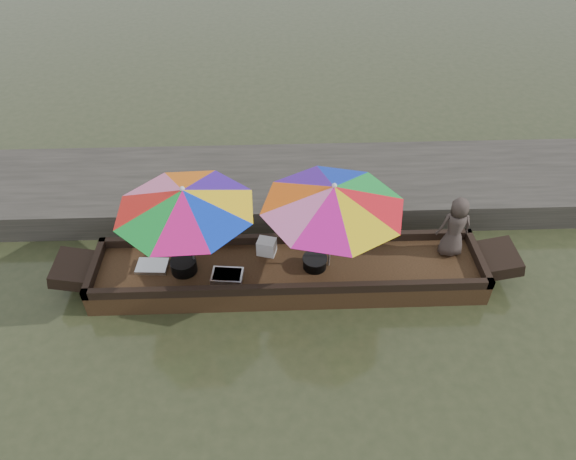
{
  "coord_description": "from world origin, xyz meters",
  "views": [
    {
      "loc": [
        -0.21,
        -5.6,
        5.99
      ],
      "look_at": [
        0.0,
        0.1,
        1.0
      ],
      "focal_mm": 32.0,
      "sensor_mm": 36.0,
      "label": 1
    }
  ],
  "objects_px": {
    "tray_crayfish": "(227,276)",
    "tray_scallop": "(152,266)",
    "supply_bag": "(267,247)",
    "boat_hull": "(288,274)",
    "umbrella_bow": "(189,230)",
    "cooking_pot": "(184,266)",
    "umbrella_stern": "(331,227)",
    "vendor": "(455,227)",
    "charcoal_grill": "(315,263)"
  },
  "relations": [
    {
      "from": "tray_crayfish",
      "to": "charcoal_grill",
      "type": "bearing_deg",
      "value": 8.32
    },
    {
      "from": "umbrella_bow",
      "to": "boat_hull",
      "type": "bearing_deg",
      "value": 0.0
    },
    {
      "from": "boat_hull",
      "to": "umbrella_bow",
      "type": "distance_m",
      "value": 1.72
    },
    {
      "from": "tray_crayfish",
      "to": "cooking_pot",
      "type": "bearing_deg",
      "value": 164.38
    },
    {
      "from": "tray_scallop",
      "to": "vendor",
      "type": "bearing_deg",
      "value": 2.24
    },
    {
      "from": "boat_hull",
      "to": "vendor",
      "type": "xyz_separation_m",
      "value": [
        2.56,
        0.22,
        0.7
      ]
    },
    {
      "from": "umbrella_stern",
      "to": "cooking_pot",
      "type": "bearing_deg",
      "value": -178.96
    },
    {
      "from": "tray_crayfish",
      "to": "charcoal_grill",
      "type": "height_order",
      "value": "charcoal_grill"
    },
    {
      "from": "charcoal_grill",
      "to": "umbrella_bow",
      "type": "xyz_separation_m",
      "value": [
        -1.84,
        0.03,
        0.69
      ]
    },
    {
      "from": "cooking_pot",
      "to": "vendor",
      "type": "xyz_separation_m",
      "value": [
        4.15,
        0.26,
        0.42
      ]
    },
    {
      "from": "vendor",
      "to": "umbrella_stern",
      "type": "bearing_deg",
      "value": 5.59
    },
    {
      "from": "vendor",
      "to": "umbrella_bow",
      "type": "height_order",
      "value": "umbrella_bow"
    },
    {
      "from": "boat_hull",
      "to": "cooking_pot",
      "type": "relative_size",
      "value": 15.17
    },
    {
      "from": "tray_crayfish",
      "to": "supply_bag",
      "type": "xyz_separation_m",
      "value": [
        0.6,
        0.53,
        0.09
      ]
    },
    {
      "from": "cooking_pot",
      "to": "charcoal_grill",
      "type": "distance_m",
      "value": 2.0
    },
    {
      "from": "tray_scallop",
      "to": "cooking_pot",
      "type": "bearing_deg",
      "value": -8.93
    },
    {
      "from": "charcoal_grill",
      "to": "vendor",
      "type": "relative_size",
      "value": 0.34
    },
    {
      "from": "tray_scallop",
      "to": "tray_crayfish",
      "type": "bearing_deg",
      "value": -12.79
    },
    {
      "from": "cooking_pot",
      "to": "umbrella_stern",
      "type": "distance_m",
      "value": 2.32
    },
    {
      "from": "cooking_pot",
      "to": "tray_scallop",
      "type": "height_order",
      "value": "cooking_pot"
    },
    {
      "from": "cooking_pot",
      "to": "supply_bag",
      "type": "xyz_separation_m",
      "value": [
        1.26,
        0.35,
        0.03
      ]
    },
    {
      "from": "tray_crayfish",
      "to": "tray_scallop",
      "type": "xyz_separation_m",
      "value": [
        -1.17,
        0.27,
        -0.01
      ]
    },
    {
      "from": "cooking_pot",
      "to": "charcoal_grill",
      "type": "relative_size",
      "value": 1.1
    },
    {
      "from": "tray_crayfish",
      "to": "umbrella_stern",
      "type": "distance_m",
      "value": 1.73
    },
    {
      "from": "cooking_pot",
      "to": "umbrella_bow",
      "type": "xyz_separation_m",
      "value": [
        0.16,
        0.04,
        0.67
      ]
    },
    {
      "from": "supply_bag",
      "to": "vendor",
      "type": "bearing_deg",
      "value": -1.7
    },
    {
      "from": "boat_hull",
      "to": "supply_bag",
      "type": "relative_size",
      "value": 21.46
    },
    {
      "from": "supply_bag",
      "to": "boat_hull",
      "type": "bearing_deg",
      "value": -42.92
    },
    {
      "from": "vendor",
      "to": "umbrella_bow",
      "type": "distance_m",
      "value": 4.0
    },
    {
      "from": "umbrella_bow",
      "to": "supply_bag",
      "type": "bearing_deg",
      "value": 15.56
    },
    {
      "from": "cooking_pot",
      "to": "charcoal_grill",
      "type": "xyz_separation_m",
      "value": [
        2.0,
        0.01,
        -0.02
      ]
    },
    {
      "from": "boat_hull",
      "to": "supply_bag",
      "type": "bearing_deg",
      "value": 137.08
    },
    {
      "from": "boat_hull",
      "to": "cooking_pot",
      "type": "bearing_deg",
      "value": -178.56
    },
    {
      "from": "tray_scallop",
      "to": "supply_bag",
      "type": "relative_size",
      "value": 1.67
    },
    {
      "from": "umbrella_bow",
      "to": "umbrella_stern",
      "type": "xyz_separation_m",
      "value": [
        2.06,
        0.0,
        0.0
      ]
    },
    {
      "from": "boat_hull",
      "to": "tray_scallop",
      "type": "height_order",
      "value": "tray_scallop"
    },
    {
      "from": "charcoal_grill",
      "to": "supply_bag",
      "type": "bearing_deg",
      "value": 155.31
    },
    {
      "from": "cooking_pot",
      "to": "tray_scallop",
      "type": "bearing_deg",
      "value": 171.07
    },
    {
      "from": "tray_crayfish",
      "to": "umbrella_stern",
      "type": "relative_size",
      "value": 0.22
    },
    {
      "from": "supply_bag",
      "to": "umbrella_bow",
      "type": "distance_m",
      "value": 1.31
    },
    {
      "from": "cooking_pot",
      "to": "supply_bag",
      "type": "height_order",
      "value": "supply_bag"
    },
    {
      "from": "charcoal_grill",
      "to": "umbrella_bow",
      "type": "distance_m",
      "value": 1.96
    },
    {
      "from": "tray_crayfish",
      "to": "supply_bag",
      "type": "height_order",
      "value": "supply_bag"
    },
    {
      "from": "cooking_pot",
      "to": "tray_crayfish",
      "type": "distance_m",
      "value": 0.69
    },
    {
      "from": "vendor",
      "to": "umbrella_bow",
      "type": "relative_size",
      "value": 0.52
    },
    {
      "from": "charcoal_grill",
      "to": "umbrella_stern",
      "type": "distance_m",
      "value": 0.73
    },
    {
      "from": "boat_hull",
      "to": "tray_scallop",
      "type": "relative_size",
      "value": 12.85
    },
    {
      "from": "boat_hull",
      "to": "umbrella_stern",
      "type": "relative_size",
      "value": 2.89
    },
    {
      "from": "cooking_pot",
      "to": "vendor",
      "type": "height_order",
      "value": "vendor"
    },
    {
      "from": "cooking_pot",
      "to": "vendor",
      "type": "bearing_deg",
      "value": 3.59
    }
  ]
}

